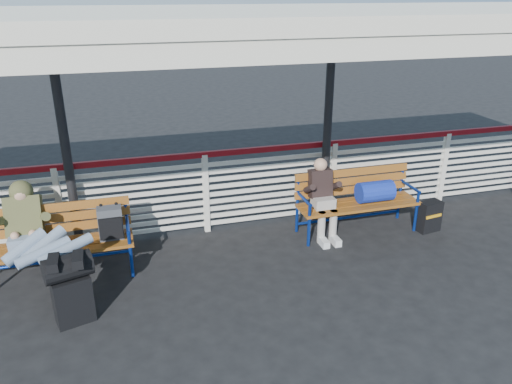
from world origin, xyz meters
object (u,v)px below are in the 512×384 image
object	(u,v)px
bench_right	(364,194)
suitcase_side	(429,216)
bench_left	(70,232)
companion_person	(323,198)
traveler_man	(39,240)
luggage_stack	(71,286)

from	to	relation	value
bench_right	suitcase_side	distance (m)	1.05
bench_left	companion_person	bearing A→B (deg)	1.78
traveler_man	bench_left	bearing A→B (deg)	48.80
bench_right	companion_person	world-z (taller)	companion_person
companion_person	suitcase_side	size ratio (longest dim) A/B	2.46
bench_left	bench_right	world-z (taller)	same
companion_person	suitcase_side	xyz separation A→B (m)	(1.60, -0.30, -0.36)
traveler_man	suitcase_side	bearing A→B (deg)	1.71
companion_person	suitcase_side	bearing A→B (deg)	-10.54
luggage_stack	traveler_man	world-z (taller)	traveler_man
bench_right	companion_person	size ratio (longest dim) A/B	1.57
bench_right	traveler_man	distance (m)	4.40
luggage_stack	bench_left	bearing A→B (deg)	75.81
traveler_man	companion_person	distance (m)	3.75
bench_left	suitcase_side	distance (m)	5.03
bench_left	companion_person	xyz separation A→B (m)	(3.41, 0.11, 0.02)
suitcase_side	companion_person	bearing A→B (deg)	160.65
bench_left	traveler_man	xyz separation A→B (m)	(-0.31, -0.35, 0.12)
bench_left	traveler_man	distance (m)	0.48
luggage_stack	suitcase_side	world-z (taller)	luggage_stack
luggage_stack	traveler_man	distance (m)	0.81
bench_left	bench_right	xyz separation A→B (m)	(4.07, 0.12, 0.00)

